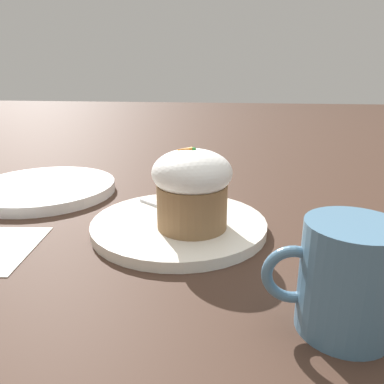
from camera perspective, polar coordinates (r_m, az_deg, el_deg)
The scene contains 6 objects.
ground_plane at distance 0.49m, azimuth -1.98°, elevation -5.73°, with size 4.00×4.00×0.00m, color #3D281E.
dessert_plate at distance 0.48m, azimuth -1.99°, elevation -5.02°, with size 0.22×0.22×0.01m.
carrot_cake at distance 0.44m, azimuth -0.00°, elevation 0.72°, with size 0.10×0.10×0.10m.
spoon at distance 0.49m, azimuth -1.07°, elevation -3.32°, with size 0.11×0.09×0.01m.
coffee_cup at distance 0.32m, azimuth 22.41°, elevation -12.03°, with size 0.10×0.07×0.09m.
side_plate at distance 0.67m, azimuth -21.61°, elevation 0.51°, with size 0.23×0.23×0.02m.
Camera 1 is at (-0.07, 0.44, 0.20)m, focal length 35.00 mm.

